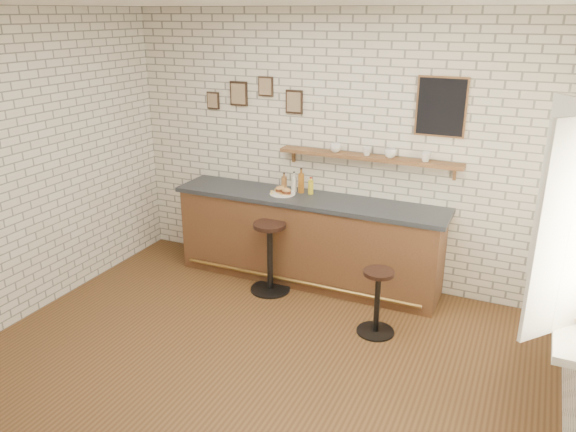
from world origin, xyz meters
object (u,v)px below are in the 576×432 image
object	(u,v)px
sandwich_plate	(283,194)
shelf_cup_d	(426,157)
bitters_bottle_amber	(301,183)
book_lower	(566,310)
shelf_cup_b	(367,151)
bitters_bottle_white	(294,184)
ciabatta_sandwich	(283,190)
bar_stool_right	(377,300)
bar_stool_left	(270,255)
shelf_cup_c	(390,153)
book_upper	(566,307)
shelf_cup_a	(335,148)
bar_counter	(307,239)
condiment_bottle_yellow	(311,187)
bitters_bottle_brown	(284,183)

from	to	relation	value
sandwich_plate	shelf_cup_d	world-z (taller)	shelf_cup_d
bitters_bottle_amber	shelf_cup_d	distance (m)	1.41
sandwich_plate	book_lower	distance (m)	3.22
sandwich_plate	shelf_cup_b	size ratio (longest dim) A/B	2.95
bitters_bottle_white	bitters_bottle_amber	world-z (taller)	bitters_bottle_amber
ciabatta_sandwich	bar_stool_right	distance (m)	1.70
ciabatta_sandwich	book_lower	size ratio (longest dim) A/B	0.98
bar_stool_left	shelf_cup_c	world-z (taller)	shelf_cup_c
book_upper	shelf_cup_c	bearing A→B (deg)	172.09
bitters_bottle_white	bar_stool_right	distance (m)	1.73
sandwich_plate	shelf_cup_c	xyz separation A→B (m)	(1.15, 0.22, 0.53)
sandwich_plate	shelf_cup_a	world-z (taller)	shelf_cup_a
bar_stool_right	bitters_bottle_white	bearing A→B (deg)	144.54
shelf_cup_a	bar_counter	bearing A→B (deg)	176.87
bar_counter	shelf_cup_b	size ratio (longest dim) A/B	32.70
book_upper	ciabatta_sandwich	bearing A→B (deg)	-171.00
bar_stool_left	sandwich_plate	bearing A→B (deg)	94.28
sandwich_plate	ciabatta_sandwich	size ratio (longest dim) A/B	1.25
bar_stool_right	book_upper	world-z (taller)	book_upper
condiment_bottle_yellow	book_upper	distance (m)	3.03
sandwich_plate	bitters_bottle_amber	distance (m)	0.24
bitters_bottle_white	bar_stool_right	bearing A→B (deg)	-35.46
shelf_cup_b	shelf_cup_a	bearing A→B (deg)	116.80
bar_stool_right	condiment_bottle_yellow	bearing A→B (deg)	139.67
shelf_cup_b	book_upper	bearing A→B (deg)	-102.18
condiment_bottle_yellow	bar_stool_left	distance (m)	0.89
bar_stool_left	book_lower	bearing A→B (deg)	-19.60
bar_counter	bar_stool_left	world-z (taller)	bar_counter
bar_counter	shelf_cup_c	xyz separation A→B (m)	(0.84, 0.20, 1.04)
condiment_bottle_yellow	book_lower	xyz separation A→B (m)	(2.60, -1.56, -0.15)
bitters_bottle_white	condiment_bottle_yellow	bearing A→B (deg)	0.00
condiment_bottle_yellow	bar_stool_right	size ratio (longest dim) A/B	0.29
bar_stool_left	book_upper	size ratio (longest dim) A/B	3.22
bitters_bottle_amber	book_upper	world-z (taller)	bitters_bottle_amber
sandwich_plate	bitters_bottle_white	xyz separation A→B (m)	(0.08, 0.14, 0.09)
bitters_bottle_amber	book_lower	world-z (taller)	bitters_bottle_amber
bitters_bottle_white	bitters_bottle_amber	xyz separation A→B (m)	(0.09, 0.00, 0.02)
bar_stool_right	book_upper	distance (m)	1.77
bitters_bottle_white	bar_stool_right	size ratio (longest dim) A/B	0.36
shelf_cup_b	shelf_cup_d	bearing A→B (deg)	-63.20
bar_counter	bitters_bottle_brown	xyz separation A→B (m)	(-0.35, 0.13, 0.59)
bitters_bottle_brown	book_lower	bearing A→B (deg)	-27.94
shelf_cup_c	book_lower	distance (m)	2.46
bar_counter	bitters_bottle_brown	bearing A→B (deg)	160.18
ciabatta_sandwich	shelf_cup_a	xyz separation A→B (m)	(0.53, 0.22, 0.49)
bitters_bottle_amber	condiment_bottle_yellow	world-z (taller)	bitters_bottle_amber
shelf_cup_c	bitters_bottle_white	bearing A→B (deg)	87.07
bitters_bottle_brown	book_lower	world-z (taller)	bitters_bottle_brown
sandwich_plate	bar_stool_right	distance (m)	1.69
bar_counter	bitters_bottle_brown	world-z (taller)	bitters_bottle_brown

